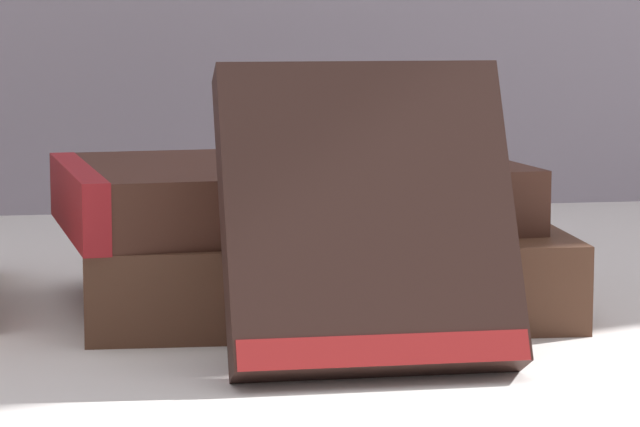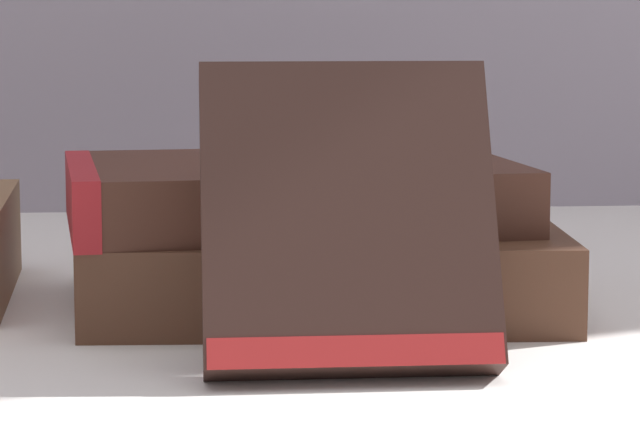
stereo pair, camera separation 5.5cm
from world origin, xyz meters
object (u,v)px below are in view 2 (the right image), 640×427
Objects in this scene: book_leaning_front at (348,229)px; reading_glasses at (206,250)px; book_flat_top at (280,193)px; book_flat_bottom at (314,266)px; pocket_watch at (380,156)px.

book_leaning_front is 0.30m from reading_glasses.
book_flat_top is 1.83× the size of book_leaning_front.
book_flat_bottom reaches higher than reading_glasses.
pocket_watch is at bearing 76.97° from book_leaning_front.
reading_glasses is at bearing 100.14° from book_leaning_front.
book_flat_bottom is at bearing -89.63° from reading_glasses.
book_flat_bottom is 0.06m from pocket_watch.
book_flat_top is (-0.02, 0.00, 0.03)m from book_flat_bottom.
pocket_watch reaches higher than book_flat_top.
book_leaning_front reaches higher than book_flat_top.
book_leaning_front reaches higher than book_flat_bottom.
book_flat_top is at bearing 98.18° from book_leaning_front.
book_flat_bottom is 0.04m from book_flat_top.
pocket_watch is 0.43× the size of reading_glasses.
reading_glasses is (-0.03, 0.16, -0.05)m from book_flat_top.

